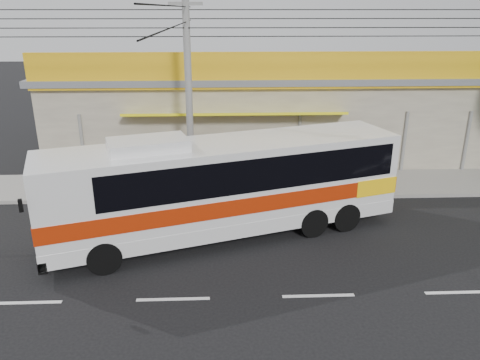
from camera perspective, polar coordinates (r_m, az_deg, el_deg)
The scene contains 8 objects.
ground at distance 15.57m, azimuth 7.71°, elevation -8.66°, with size 120.00×120.00×0.00m, color black.
sidewalk at distance 20.94m, azimuth 4.98°, elevation -0.57°, with size 30.00×3.20×0.15m, color gray.
lane_markings at distance 13.48m, azimuth 9.53°, elevation -13.76°, with size 50.00×0.12×0.01m, color silver, non-canonical shape.
storefront_building at distance 25.62m, azimuth 3.59°, elevation 8.51°, with size 22.60×9.20×5.70m.
coach_bus at distance 15.79m, azimuth -1.14°, elevation -0.13°, with size 12.23×6.14×3.71m.
motorbike_red at distance 21.76m, azimuth -9.39°, elevation 1.81°, with size 0.74×2.12×1.11m, color maroon.
motorbike_dark at distance 21.46m, azimuth -22.46°, elevation -0.03°, with size 0.43×1.53×0.92m, color black.
utility_pole at distance 18.49m, azimuth -6.59°, elevation 18.60°, with size 34.00×14.00×8.48m.
Camera 1 is at (-2.62, -13.41, 7.46)m, focal length 35.00 mm.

